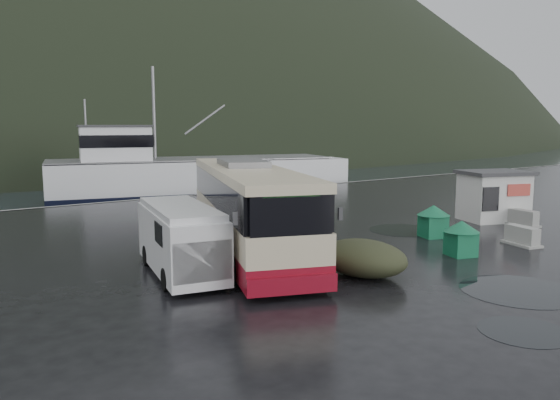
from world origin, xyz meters
TOP-DOWN VIEW (x-y plane):
  - ground at (0.00, 0.00)m, footprint 160.00×160.00m
  - quay_edge at (0.00, 20.00)m, footprint 160.00×0.60m
  - coach_bus at (-3.04, 2.75)m, footprint 7.57×13.15m
  - white_van at (-6.66, 1.30)m, footprint 3.14×6.01m
  - waste_bin_left at (3.29, -2.60)m, footprint 1.25×1.25m
  - waste_bin_right at (5.26, 0.31)m, footprint 1.34×1.34m
  - dome_tent at (-1.79, -2.46)m, footprint 2.94×3.59m
  - ticket_kiosk at (11.38, 1.31)m, footprint 4.06×3.58m
  - jersey_barrier_a at (7.00, -2.94)m, footprint 1.16×1.75m
  - jersey_barrier_b at (11.19, -0.51)m, footprint 1.01×1.70m
  - jersey_barrier_c at (11.58, 0.14)m, footprint 1.22×1.71m
  - fishing_trawler at (7.23, 27.95)m, footprint 29.20×13.13m
  - puddles at (2.18, -3.45)m, footprint 10.29×13.32m

SIDE VIEW (x-z plane):
  - ground at x=0.00m, z-range 0.00..0.00m
  - quay_edge at x=0.00m, z-range -0.75..0.75m
  - coach_bus at x=-3.04m, z-range -1.82..1.82m
  - white_van at x=-6.66m, z-range -1.20..1.20m
  - waste_bin_left at x=3.29m, z-range -0.69..0.69m
  - waste_bin_right at x=5.26m, z-range -0.73..0.73m
  - dome_tent at x=-1.79m, z-range -0.62..0.62m
  - ticket_kiosk at x=11.38m, z-range -1.32..1.32m
  - jersey_barrier_a at x=7.00m, z-range -0.40..0.40m
  - jersey_barrier_b at x=11.19m, z-range -0.40..0.40m
  - jersey_barrier_c at x=11.58m, z-range -0.39..0.39m
  - fishing_trawler at x=7.23m, z-range -5.71..5.71m
  - puddles at x=2.18m, z-range 0.00..0.01m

